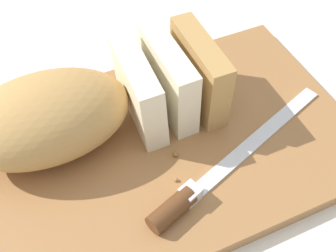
# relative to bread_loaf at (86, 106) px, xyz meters

# --- Properties ---
(ground_plane) EXTENTS (3.00, 3.00, 0.00)m
(ground_plane) POSITION_rel_bread_loaf_xyz_m (0.08, -0.05, -0.07)
(ground_plane) COLOR silver
(cutting_board) EXTENTS (0.46, 0.30, 0.02)m
(cutting_board) POSITION_rel_bread_loaf_xyz_m (0.08, -0.05, -0.06)
(cutting_board) COLOR #9E6B3D
(cutting_board) RESTS_ON ground_plane
(bread_loaf) EXTENTS (0.30, 0.12, 0.09)m
(bread_loaf) POSITION_rel_bread_loaf_xyz_m (0.00, 0.00, 0.00)
(bread_loaf) COLOR tan
(bread_loaf) RESTS_ON cutting_board
(bread_knife) EXTENTS (0.28, 0.12, 0.02)m
(bread_knife) POSITION_rel_bread_loaf_xyz_m (0.09, -0.13, -0.04)
(bread_knife) COLOR silver
(bread_knife) RESTS_ON cutting_board
(crumb_near_knife) EXTENTS (0.01, 0.01, 0.01)m
(crumb_near_knife) POSITION_rel_bread_loaf_xyz_m (0.01, -0.00, -0.04)
(crumb_near_knife) COLOR #996633
(crumb_near_knife) RESTS_ON cutting_board
(crumb_near_loaf) EXTENTS (0.00, 0.00, 0.00)m
(crumb_near_loaf) POSITION_rel_bread_loaf_xyz_m (0.07, -0.11, -0.04)
(crumb_near_loaf) COLOR #996633
(crumb_near_loaf) RESTS_ON cutting_board
(crumb_stray_left) EXTENTS (0.01, 0.01, 0.01)m
(crumb_stray_left) POSITION_rel_bread_loaf_xyz_m (0.08, -0.07, -0.04)
(crumb_stray_left) COLOR #996633
(crumb_stray_left) RESTS_ON cutting_board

